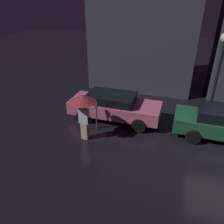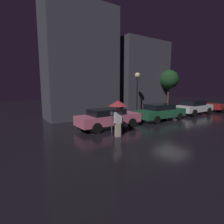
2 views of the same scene
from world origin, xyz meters
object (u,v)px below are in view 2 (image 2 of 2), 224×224
Objects in this scene: parked_car_pink at (108,118)px; parked_car_red at (221,104)px; street_lamp_near at (137,84)px; parked_car_green at (161,112)px; pedestrian_with_umbrella at (118,108)px; parking_meter at (112,120)px; parked_car_white at (194,107)px.

parked_car_pink is 15.88m from parked_car_red.
parked_car_red is 1.14× the size of street_lamp_near.
parked_car_red is (10.69, 0.02, -0.00)m from parked_car_green.
pedestrian_with_umbrella reaches higher than parking_meter.
street_lamp_near is (-11.16, 2.46, 2.38)m from parked_car_red.
parked_car_pink is 1.25m from parking_meter.
parked_car_green is 0.97× the size of parked_car_red.
parked_car_green is 5.76m from parking_meter.
parked_car_red reaches higher than parked_car_pink.
parking_meter is at bearing -146.26° from street_lamp_near.
parking_meter is at bearing 82.67° from pedestrian_with_umbrella.
parked_car_white is at bearing 15.15° from pedestrian_with_umbrella.
street_lamp_near is (-5.74, 2.27, 2.34)m from parked_car_white.
parked_car_white is 3.19× the size of parking_meter.
street_lamp_near is (5.39, 4.40, 1.43)m from pedestrian_with_umbrella.
parked_car_pink is at bearing 179.41° from parked_car_green.
pedestrian_with_umbrella is (-16.56, -1.93, 0.95)m from parked_car_red.
parked_car_red is 16.70m from pedestrian_with_umbrella.
parking_meter is (0.19, 0.92, -0.87)m from pedestrian_with_umbrella.
parked_car_white is 0.90× the size of parked_car_red.
parked_car_white is 11.37m from pedestrian_with_umbrella.
parked_car_red is at bearing -0.42° from parked_car_pink.
street_lamp_near reaches higher than parked_car_pink.
parked_car_red is (5.42, -0.19, -0.04)m from parked_car_white.
street_lamp_near is (4.71, 2.33, 2.38)m from parked_car_pink.
parked_car_pink is at bearing 178.72° from parked_car_red.
parked_car_white is (5.27, 0.21, 0.04)m from parked_car_green.
parked_car_white is at bearing 177.17° from parked_car_red.
parking_meter is at bearing -112.93° from parked_car_pink.
street_lamp_near reaches higher than parked_car_red.
pedestrian_with_umbrella is at bearing -140.80° from street_lamp_near.
street_lamp_near is (-0.47, 2.48, 2.38)m from parked_car_green.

